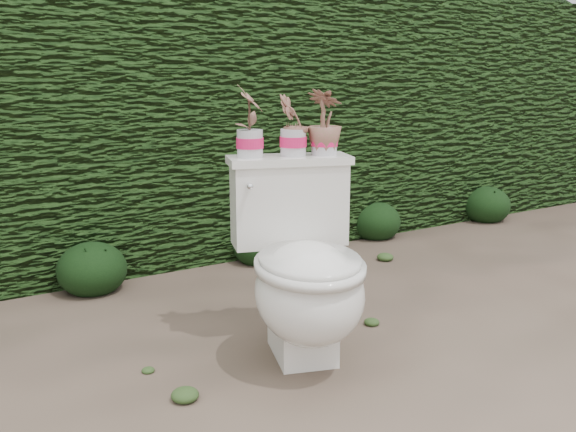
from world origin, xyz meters
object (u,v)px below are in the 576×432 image
potted_plant_right (325,124)px  potted_plant_left (250,123)px  potted_plant_center (293,127)px  toilet (304,272)px

potted_plant_right → potted_plant_left: bearing=46.6°
potted_plant_center → toilet: bearing=64.6°
potted_plant_left → potted_plant_center: bearing=-69.4°
toilet → potted_plant_right: potted_plant_right is taller
toilet → potted_plant_right: 0.62m
toilet → potted_plant_center: (0.09, 0.22, 0.54)m
potted_plant_left → potted_plant_center: 0.18m
potted_plant_left → potted_plant_right: size_ratio=1.08×
potted_plant_left → potted_plant_right: (0.30, -0.09, -0.01)m
toilet → potted_plant_left: size_ratio=2.86×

